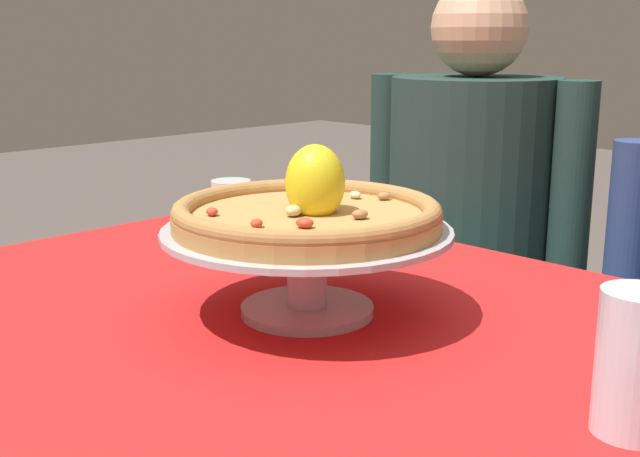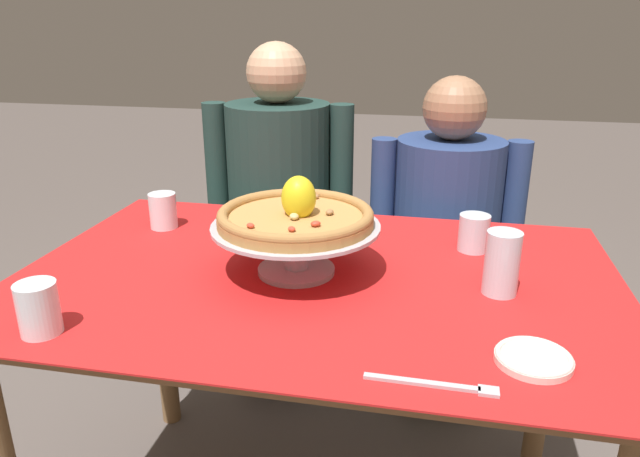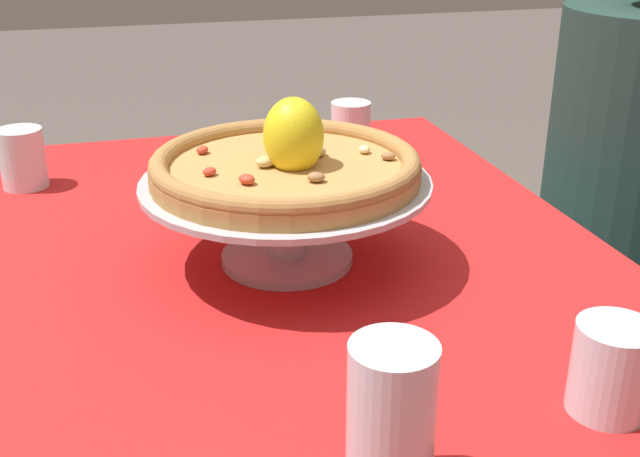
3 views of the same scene
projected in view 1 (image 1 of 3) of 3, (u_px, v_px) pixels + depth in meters
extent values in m
cylinder|color=olive|center=(255.00, 385.00, 1.75)|extent=(0.06, 0.06, 0.73)
cube|color=olive|center=(333.00, 335.00, 1.01)|extent=(1.29, 0.84, 0.02)
cube|color=red|center=(333.00, 324.00, 1.01)|extent=(1.33, 0.88, 0.00)
cylinder|color=#B7B7C1|center=(307.00, 309.00, 1.04)|extent=(0.17, 0.17, 0.01)
cylinder|color=#B7B7C1|center=(307.00, 270.00, 1.03)|extent=(0.05, 0.05, 0.09)
cylinder|color=#B7B7C1|center=(307.00, 231.00, 1.02)|extent=(0.37, 0.37, 0.01)
cylinder|color=#BC8447|center=(307.00, 221.00, 1.01)|extent=(0.34, 0.34, 0.02)
torus|color=#A6743E|center=(307.00, 210.00, 1.01)|extent=(0.34, 0.34, 0.02)
ellipsoid|color=#C63D28|center=(256.00, 223.00, 0.93)|extent=(0.02, 0.02, 0.01)
ellipsoid|color=#C63D28|center=(305.00, 223.00, 0.93)|extent=(0.03, 0.03, 0.01)
ellipsoid|color=tan|center=(294.00, 211.00, 0.99)|extent=(0.03, 0.03, 0.01)
ellipsoid|color=#996B42|center=(360.00, 214.00, 0.98)|extent=(0.02, 0.02, 0.01)
ellipsoid|color=#C63D28|center=(212.00, 211.00, 0.99)|extent=(0.02, 0.02, 0.01)
ellipsoid|color=tan|center=(322.00, 200.00, 1.06)|extent=(0.03, 0.03, 0.01)
ellipsoid|color=#996B42|center=(384.00, 196.00, 1.09)|extent=(0.02, 0.02, 0.01)
ellipsoid|color=beige|center=(355.00, 195.00, 1.10)|extent=(0.02, 0.02, 0.01)
ellipsoid|color=yellow|center=(315.00, 183.00, 1.01)|extent=(0.11, 0.11, 0.10)
cylinder|color=white|center=(232.00, 206.00, 1.47)|extent=(0.07, 0.07, 0.10)
cylinder|color=silver|center=(232.00, 221.00, 1.48)|extent=(0.06, 0.06, 0.04)
cylinder|color=silver|center=(636.00, 363.00, 0.72)|extent=(0.07, 0.07, 0.13)
cylinder|color=silver|center=(633.00, 391.00, 0.72)|extent=(0.06, 0.06, 0.08)
cube|color=black|center=(461.00, 431.00, 1.83)|extent=(0.31, 0.35, 0.46)
cylinder|color=#1E3833|center=(471.00, 212.00, 1.71)|extent=(0.39, 0.39, 0.57)
sphere|color=tan|center=(479.00, 27.00, 1.62)|extent=(0.20, 0.20, 0.20)
cylinder|color=#1E3833|center=(387.00, 181.00, 1.83)|extent=(0.08, 0.08, 0.48)
cylinder|color=#1E3833|center=(570.00, 205.00, 1.57)|extent=(0.08, 0.08, 0.48)
cylinder|color=navy|center=(627.00, 259.00, 1.44)|extent=(0.08, 0.08, 0.43)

